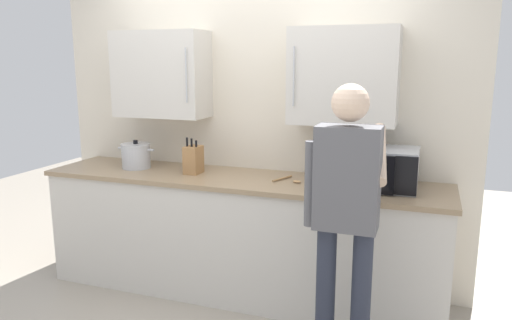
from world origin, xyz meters
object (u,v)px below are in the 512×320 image
Objects in this scene: wooden_spoon at (290,180)px; thermos_flask at (325,164)px; person_figure at (346,207)px; microwave_oven at (377,168)px; knife_block at (193,160)px; stock_pot at (136,156)px.

thermos_flask is at bearing 6.73° from wooden_spoon.
person_figure reaches higher than thermos_flask.
thermos_flask is 0.79m from person_figure.
person_figure is at bearing -69.77° from thermos_flask.
knife_block reaches higher than microwave_oven.
stock_pot is 1.29m from wooden_spoon.
thermos_flask is (0.25, 0.03, 0.13)m from wooden_spoon.
knife_block is 0.17× the size of person_figure.
thermos_flask reaches higher than stock_pot.
microwave_oven is at bearing 1.49° from knife_block.
person_figure is at bearing -28.85° from knife_block.
stock_pot is 1.53m from thermos_flask.
microwave_oven is 0.62m from wooden_spoon.
person_figure is at bearing -53.86° from wooden_spoon.
person_figure is (0.52, -0.71, 0.06)m from wooden_spoon.
stock_pot is 1.17× the size of knife_block.
knife_block is (-1.37, -0.04, -0.03)m from microwave_oven.
stock_pot is at bearing 178.06° from knife_block.
knife_block is 1.32× the size of wooden_spoon.
person_figure reaches higher than knife_block.
person_figure is at bearing -96.42° from microwave_oven.
stock_pot is 0.52m from knife_block.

